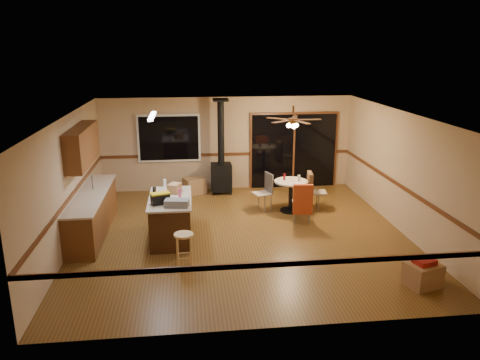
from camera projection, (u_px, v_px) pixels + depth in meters
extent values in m
plane|color=brown|center=(242.00, 235.00, 10.11)|extent=(7.00, 7.00, 0.00)
plane|color=silver|center=(242.00, 115.00, 9.39)|extent=(7.00, 7.00, 0.00)
plane|color=tan|center=(227.00, 144.00, 13.10)|extent=(7.00, 0.00, 7.00)
plane|color=tan|center=(272.00, 245.00, 6.41)|extent=(7.00, 0.00, 7.00)
plane|color=tan|center=(69.00, 182.00, 9.37)|extent=(0.00, 7.00, 7.00)
plane|color=tan|center=(402.00, 172.00, 10.14)|extent=(0.00, 7.00, 7.00)
cube|color=black|center=(169.00, 138.00, 12.82)|extent=(1.72, 0.10, 1.32)
cube|color=black|center=(294.00, 151.00, 13.32)|extent=(2.52, 0.10, 2.10)
cube|color=brown|center=(92.00, 214.00, 10.12)|extent=(0.60, 3.00, 0.86)
cube|color=#C0AD95|center=(91.00, 194.00, 10.00)|extent=(0.64, 3.04, 0.04)
cube|color=brown|center=(82.00, 146.00, 9.89)|extent=(0.35, 2.00, 0.80)
cube|color=#3B200E|center=(171.00, 219.00, 9.83)|extent=(0.80, 1.60, 0.86)
cube|color=#C0AD95|center=(170.00, 199.00, 9.70)|extent=(0.88, 1.68, 0.04)
cube|color=black|center=(221.00, 177.00, 12.88)|extent=(0.55, 0.50, 0.75)
cylinder|color=black|center=(221.00, 132.00, 12.53)|extent=(0.18, 0.18, 1.77)
cylinder|color=brown|center=(293.00, 121.00, 10.95)|extent=(0.24, 0.24, 0.10)
cylinder|color=brown|center=(293.00, 109.00, 10.87)|extent=(0.05, 0.05, 0.16)
sphere|color=#FFD88C|center=(293.00, 126.00, 10.98)|extent=(0.16, 0.16, 0.16)
cube|color=white|center=(152.00, 116.00, 9.49)|extent=(0.10, 1.20, 0.04)
cube|color=slate|center=(177.00, 203.00, 9.16)|extent=(0.50, 0.33, 0.14)
cube|color=black|center=(160.00, 199.00, 9.31)|extent=(0.40, 0.30, 0.20)
cube|color=gold|center=(160.00, 193.00, 9.27)|extent=(0.42, 0.31, 0.03)
cube|color=olive|center=(175.00, 188.00, 10.01)|extent=(0.32, 0.36, 0.20)
cylinder|color=black|center=(155.00, 193.00, 9.55)|extent=(0.10, 0.10, 0.27)
cylinder|color=#D84C8C|center=(180.00, 193.00, 9.67)|extent=(0.07, 0.07, 0.19)
cylinder|color=white|center=(165.00, 184.00, 10.34)|extent=(0.07, 0.07, 0.20)
cylinder|color=tan|center=(184.00, 250.00, 8.56)|extent=(0.43, 0.43, 0.66)
cylinder|color=#0C50AD|center=(182.00, 241.00, 9.48)|extent=(0.37, 0.37, 0.26)
cylinder|color=black|center=(290.00, 210.00, 11.56)|extent=(0.50, 0.50, 0.04)
cylinder|color=black|center=(291.00, 196.00, 11.46)|extent=(0.10, 0.10, 0.70)
cylinder|color=#C0AD95|center=(291.00, 182.00, 11.36)|extent=(0.81, 0.81, 0.04)
cylinder|color=#590C14|center=(284.00, 177.00, 11.41)|extent=(0.07, 0.07, 0.16)
cylinder|color=beige|center=(299.00, 178.00, 11.31)|extent=(0.08, 0.08, 0.15)
cube|color=tan|center=(262.00, 193.00, 11.46)|extent=(0.50, 0.50, 0.03)
cube|color=slate|center=(269.00, 183.00, 11.47)|extent=(0.15, 0.39, 0.50)
cube|color=tan|center=(302.00, 203.00, 10.79)|extent=(0.44, 0.44, 0.03)
cube|color=slate|center=(303.00, 195.00, 10.54)|extent=(0.40, 0.08, 0.50)
cube|color=#AA3713|center=(303.00, 199.00, 10.54)|extent=(0.45, 0.15, 0.70)
cube|color=tan|center=(318.00, 192.00, 11.57)|extent=(0.45, 0.45, 0.03)
cube|color=slate|center=(311.00, 182.00, 11.50)|extent=(0.08, 0.40, 0.50)
cube|color=#4D341D|center=(310.00, 186.00, 11.53)|extent=(0.16, 0.45, 0.70)
cube|color=olive|center=(195.00, 186.00, 12.91)|extent=(0.67, 0.61, 0.44)
cube|color=olive|center=(423.00, 275.00, 7.91)|extent=(0.64, 0.58, 0.41)
cube|color=olive|center=(427.00, 272.00, 8.09)|extent=(0.48, 0.44, 0.33)
cube|color=maroon|center=(425.00, 261.00, 7.84)|extent=(0.39, 0.35, 0.09)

